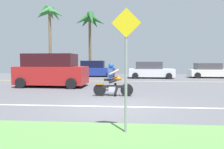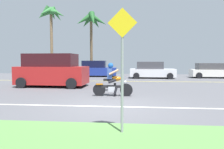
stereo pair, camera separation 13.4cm
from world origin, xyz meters
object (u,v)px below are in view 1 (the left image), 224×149
Objects in this scene: parked_car_1 at (95,69)px; palm_tree_0 at (90,23)px; parked_car_0 at (42,70)px; motorcyclist_distant at (48,74)px; parked_car_2 at (150,70)px; street_sign at (126,59)px; suv_nearby at (51,71)px; motorcyclist at (113,82)px; parked_car_3 at (209,71)px; palm_tree_1 at (50,16)px.

palm_tree_0 is (-0.86, 2.27, 5.20)m from parked_car_1.
parked_car_0 is 3.99m from motorcyclist_distant.
parked_car_2 is 1.55× the size of street_sign.
suv_nearby reaches higher than motorcyclist_distant.
parked_car_0 is at bearing 127.09° from motorcyclist.
parked_car_3 is 0.54× the size of palm_tree_0.
parked_car_0 is at bearing -168.72° from parked_car_1.
street_sign is (4.25, -18.71, -4.32)m from palm_tree_0.
parked_car_1 is 2.67× the size of motorcyclist_distant.
motorcyclist_distant is at bearing 115.04° from suv_nearby.
parked_car_0 is at bearing -142.80° from palm_tree_0.
motorcyclist_distant is 13.70m from street_sign.
parked_car_3 is at bearing 1.11° from parked_car_0.
palm_tree_0 is (0.50, 10.71, 4.97)m from suv_nearby.
parked_car_0 reaches higher than parked_car_3.
parked_car_2 is at bearing 81.56° from street_sign.
suv_nearby is at bearing -135.20° from parked_car_2.
suv_nearby is 0.63× the size of palm_tree_0.
parked_car_1 reaches higher than parked_car_2.
parked_car_1 is at bearing 54.32° from motorcyclist_distant.
motorcyclist is 0.43× the size of parked_car_2.
suv_nearby is 2.92× the size of motorcyclist_distant.
palm_tree_0 is (-3.61, 13.87, 5.32)m from motorcyclist.
parked_car_2 reaches higher than motorcyclist_distant.
palm_tree_1 is 20.01m from street_sign.
palm_tree_0 reaches higher than parked_car_0.
palm_tree_0 is 4.49m from palm_tree_1.
street_sign reaches higher than suv_nearby.
palm_tree_1 is at bearing 111.75° from suv_nearby.
parked_car_2 reaches higher than motorcyclist.
palm_tree_0 reaches higher than motorcyclist.
parked_car_2 reaches higher than parked_car_3.
parked_car_1 is at bearing 176.34° from parked_car_3.
parked_car_3 is 2.50× the size of motorcyclist_distant.
motorcyclist is at bearing -75.40° from palm_tree_0.
parked_car_2 is 0.55× the size of palm_tree_1.
palm_tree_1 is 2.83× the size of street_sign.
palm_tree_1 reaches higher than street_sign.
parked_car_3 is at bearing -13.81° from palm_tree_0.
parked_car_0 reaches higher than parked_car_2.
parked_car_1 is 0.54× the size of palm_tree_1.
parked_car_3 is at bearing 31.31° from suv_nearby.
parked_car_3 is 17.63m from street_sign.
parked_car_1 is 0.58× the size of palm_tree_0.
parked_car_1 reaches higher than motorcyclist.
parked_car_3 is at bearing 63.22° from street_sign.
street_sign is at bearing -82.54° from motorcyclist.
motorcyclist is 13.23m from parked_car_0.
parked_car_2 is (2.85, 10.07, 0.08)m from motorcyclist.
motorcyclist is at bearing -57.97° from palm_tree_1.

